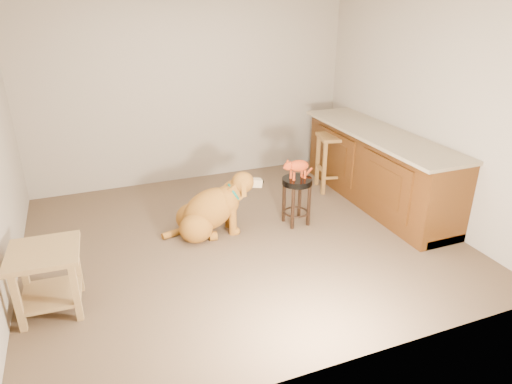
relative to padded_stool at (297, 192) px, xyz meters
name	(u,v)px	position (x,y,z in m)	size (l,w,h in m)	color
floor	(242,239)	(-0.73, -0.13, -0.40)	(4.50, 4.00, 0.01)	brown
room_shell	(240,86)	(-0.73, -0.13, 1.27)	(4.54, 4.04, 2.62)	gray
cabinet_run	(378,170)	(1.22, 0.17, 0.04)	(0.70, 2.56, 0.94)	#4D290D
padded_stool	(297,192)	(0.00, 0.00, 0.00)	(0.35, 0.35, 0.57)	black
wood_stool	(333,161)	(0.91, 0.75, 0.00)	(0.50, 0.50, 0.77)	brown
side_table	(47,271)	(-2.64, -0.68, -0.02)	(0.59, 0.59, 0.58)	olive
golden_retriever	(210,211)	(-1.00, 0.13, -0.12)	(1.17, 0.60, 0.74)	brown
tabby_kitten	(297,167)	(-0.01, 0.00, 0.31)	(0.43, 0.18, 0.27)	#A93310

